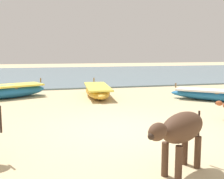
# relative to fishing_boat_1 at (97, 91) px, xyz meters

# --- Properties ---
(ground) EXTENTS (80.00, 80.00, 0.00)m
(ground) POSITION_rel_fishing_boat_1_xyz_m (-0.46, -5.29, -0.26)
(ground) COLOR #CCB789
(sea_water) EXTENTS (60.00, 20.00, 0.08)m
(sea_water) POSITION_rel_fishing_boat_1_xyz_m (-0.46, 12.55, -0.22)
(sea_water) COLOR slate
(sea_water) RESTS_ON ground
(fishing_boat_1) EXTENTS (1.31, 3.54, 0.67)m
(fishing_boat_1) POSITION_rel_fishing_boat_1_xyz_m (0.00, 0.00, 0.00)
(fishing_boat_1) COLOR gold
(fishing_boat_1) RESTS_ON ground
(fishing_boat_3) EXTENTS (3.45, 2.32, 0.76)m
(fishing_boat_3) POSITION_rel_fishing_boat_1_xyz_m (-3.74, 0.56, 0.04)
(fishing_boat_3) COLOR #1E669E
(fishing_boat_3) RESTS_ON ground
(cow_second_adult_dark) EXTENTS (1.38, 1.05, 0.97)m
(cow_second_adult_dark) POSITION_rel_fishing_boat_1_xyz_m (-0.27, -7.81, 0.44)
(cow_second_adult_dark) COLOR #4C3323
(cow_second_adult_dark) RESTS_ON ground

